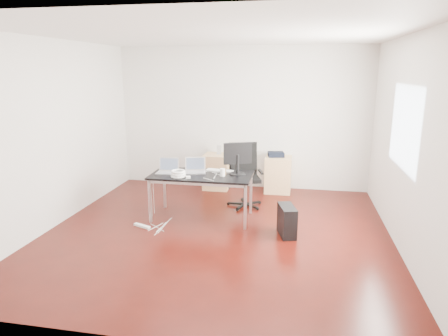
% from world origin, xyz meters
% --- Properties ---
extents(room_shell, '(5.00, 5.00, 5.00)m').
position_xyz_m(room_shell, '(0.04, 0.00, 1.40)').
color(room_shell, '#310905').
rests_on(room_shell, ground).
extents(desk, '(1.60, 0.80, 0.73)m').
position_xyz_m(desk, '(-0.36, 0.55, 0.68)').
color(desk, black).
rests_on(desk, ground).
extents(office_chair, '(0.60, 0.62, 1.08)m').
position_xyz_m(office_chair, '(0.22, 1.32, 0.61)').
color(office_chair, black).
rests_on(office_chair, ground).
extents(filing_cabinet_left, '(0.50, 0.50, 0.70)m').
position_xyz_m(filing_cabinet_left, '(-0.47, 2.23, 0.35)').
color(filing_cabinet_left, tan).
rests_on(filing_cabinet_left, ground).
extents(filing_cabinet_right, '(0.50, 0.50, 0.70)m').
position_xyz_m(filing_cabinet_right, '(0.76, 2.23, 0.35)').
color(filing_cabinet_right, tan).
rests_on(filing_cabinet_right, ground).
extents(pc_tower, '(0.31, 0.49, 0.44)m').
position_xyz_m(pc_tower, '(1.01, 0.10, 0.22)').
color(pc_tower, black).
rests_on(pc_tower, ground).
extents(wastebasket, '(0.29, 0.29, 0.28)m').
position_xyz_m(wastebasket, '(-0.32, 2.25, 0.14)').
color(wastebasket, black).
rests_on(wastebasket, ground).
extents(power_strip, '(0.30, 0.17, 0.04)m').
position_xyz_m(power_strip, '(-1.17, -0.01, 0.02)').
color(power_strip, white).
rests_on(power_strip, ground).
extents(laptop_left, '(0.34, 0.27, 0.23)m').
position_xyz_m(laptop_left, '(-0.92, 0.55, 0.79)').
color(laptop_left, silver).
rests_on(laptop_left, desk).
extents(laptop_right, '(0.38, 0.33, 0.23)m').
position_xyz_m(laptop_right, '(-0.50, 0.67, 0.79)').
color(laptop_right, silver).
rests_on(laptop_right, desk).
extents(monitor, '(0.43, 0.26, 0.51)m').
position_xyz_m(monitor, '(0.20, 0.66, 1.01)').
color(monitor, black).
rests_on(monitor, desk).
extents(keyboard, '(0.46, 0.21, 0.02)m').
position_xyz_m(keyboard, '(-0.12, 0.79, 0.74)').
color(keyboard, white).
rests_on(keyboard, desk).
extents(cup_white, '(0.10, 0.10, 0.12)m').
position_xyz_m(cup_white, '(-0.02, 0.51, 0.79)').
color(cup_white, white).
rests_on(cup_white, desk).
extents(cup_brown, '(0.08, 0.08, 0.10)m').
position_xyz_m(cup_brown, '(-0.01, 0.58, 0.78)').
color(cup_brown, '#55381D').
rests_on(cup_brown, desk).
extents(cable_coil, '(0.24, 0.24, 0.11)m').
position_xyz_m(cable_coil, '(-0.68, 0.32, 0.78)').
color(cable_coil, white).
rests_on(cable_coil, desk).
extents(power_adapter, '(0.09, 0.09, 0.03)m').
position_xyz_m(power_adapter, '(-0.51, 0.29, 0.74)').
color(power_adapter, white).
rests_on(power_adapter, desk).
extents(speaker, '(0.10, 0.09, 0.18)m').
position_xyz_m(speaker, '(-0.43, 2.27, 0.79)').
color(speaker, '#9E9E9E').
rests_on(speaker, filing_cabinet_left).
extents(navy_garment, '(0.34, 0.30, 0.09)m').
position_xyz_m(navy_garment, '(0.71, 2.24, 0.74)').
color(navy_garment, black).
rests_on(navy_garment, filing_cabinet_right).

